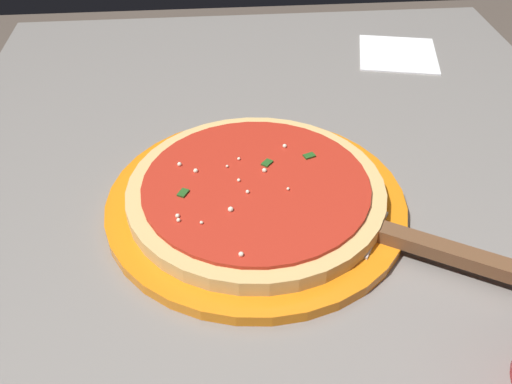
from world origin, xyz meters
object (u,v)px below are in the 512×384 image
object	(u,v)px
pizza_server	(404,240)
serving_plate	(256,202)
pizza	(256,191)
napkin_folded_right	(398,54)

from	to	relation	value
pizza_server	serving_plate	bearing A→B (deg)	-120.91
pizza	napkin_folded_right	bearing A→B (deg)	143.70
pizza_server	napkin_folded_right	xyz separation A→B (m)	(-0.42, 0.12, -0.02)
serving_plate	pizza	xyz separation A→B (m)	(-0.00, -0.00, 0.02)
napkin_folded_right	pizza_server	bearing A→B (deg)	-15.47
pizza	pizza_server	bearing A→B (deg)	59.10
pizza	napkin_folded_right	distance (m)	0.42
serving_plate	napkin_folded_right	xyz separation A→B (m)	(-0.34, 0.25, -0.00)
serving_plate	pizza_server	distance (m)	0.16
serving_plate	napkin_folded_right	distance (m)	0.42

